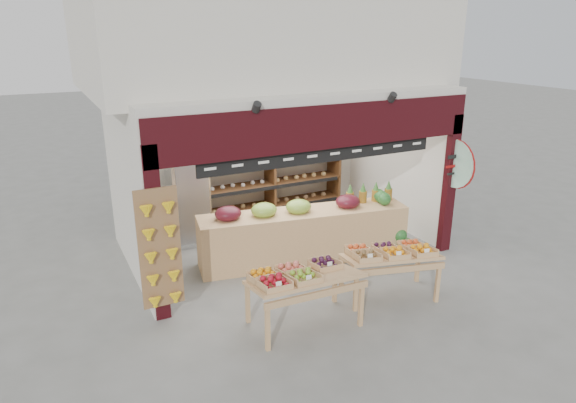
# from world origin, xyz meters

# --- Properties ---
(ground) EXTENTS (60.00, 60.00, 0.00)m
(ground) POSITION_xyz_m (0.00, 0.00, 0.00)
(ground) COLOR slate
(ground) RESTS_ON ground
(shop_structure) EXTENTS (6.36, 5.12, 5.40)m
(shop_structure) POSITION_xyz_m (0.00, 1.61, 3.92)
(shop_structure) COLOR beige
(shop_structure) RESTS_ON ground
(banana_board) EXTENTS (0.60, 0.15, 1.80)m
(banana_board) POSITION_xyz_m (-2.73, -1.17, 1.12)
(banana_board) COLOR brown
(banana_board) RESTS_ON ground
(gift_sign) EXTENTS (0.04, 0.93, 0.92)m
(gift_sign) POSITION_xyz_m (2.75, -1.15, 1.75)
(gift_sign) COLOR #AEDABD
(gift_sign) RESTS_ON ground
(back_shelving) EXTENTS (3.33, 0.55, 2.03)m
(back_shelving) POSITION_xyz_m (0.42, 1.93, 1.24)
(back_shelving) COLOR brown
(back_shelving) RESTS_ON ground
(refrigerator) EXTENTS (0.76, 0.76, 1.87)m
(refrigerator) POSITION_xyz_m (-1.55, 1.54, 0.94)
(refrigerator) COLOR silver
(refrigerator) RESTS_ON ground
(cardboard_stack) EXTENTS (0.96, 0.70, 0.61)m
(cardboard_stack) POSITION_xyz_m (-1.08, 0.27, 0.22)
(cardboard_stack) COLOR beige
(cardboard_stack) RESTS_ON ground
(mid_counter) EXTENTS (3.92, 1.41, 1.19)m
(mid_counter) POSITION_xyz_m (0.08, -0.23, 0.53)
(mid_counter) COLOR tan
(mid_counter) RESTS_ON ground
(display_table_left) EXTENTS (1.61, 0.94, 1.01)m
(display_table_left) POSITION_xyz_m (-1.06, -2.14, 0.78)
(display_table_left) COLOR tan
(display_table_left) RESTS_ON ground
(display_table_right) EXTENTS (1.63, 1.17, 0.95)m
(display_table_right) POSITION_xyz_m (0.67, -2.03, 0.74)
(display_table_right) COLOR tan
(display_table_right) RESTS_ON ground
(watermelon_pile) EXTENTS (0.76, 0.72, 0.55)m
(watermelon_pile) POSITION_xyz_m (1.80, -0.85, 0.20)
(watermelon_pile) COLOR #18481C
(watermelon_pile) RESTS_ON ground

